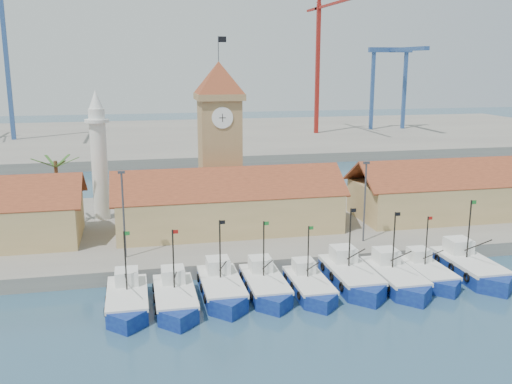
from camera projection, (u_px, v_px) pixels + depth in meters
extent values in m
plane|color=#204356|center=(266.00, 309.00, 49.92)|extent=(400.00, 400.00, 0.00)
cube|color=gray|center=(223.00, 225.00, 72.63)|extent=(140.00, 32.00, 1.50)
cube|color=gray|center=(174.00, 138.00, 154.54)|extent=(240.00, 80.00, 2.00)
cube|color=navy|center=(128.00, 303.00, 49.94)|extent=(3.44, 7.77, 1.77)
cube|color=navy|center=(127.00, 322.00, 46.23)|extent=(3.43, 3.43, 1.77)
cube|color=silver|center=(127.00, 293.00, 49.74)|extent=(3.50, 7.99, 0.34)
cube|color=silver|center=(127.00, 277.00, 51.42)|extent=(2.06, 2.16, 1.37)
cylinder|color=black|center=(125.00, 262.00, 49.60)|extent=(0.14, 0.14, 5.50)
cube|color=#197226|center=(127.00, 233.00, 49.08)|extent=(0.49, 0.02, 0.34)
cube|color=navy|center=(175.00, 301.00, 50.34)|extent=(3.45, 7.80, 1.77)
cube|color=navy|center=(179.00, 320.00, 46.63)|extent=(3.45, 3.45, 1.77)
cube|color=silver|center=(175.00, 291.00, 50.14)|extent=(3.51, 8.01, 0.34)
cube|color=silver|center=(173.00, 275.00, 51.83)|extent=(2.07, 2.17, 1.38)
cylinder|color=black|center=(173.00, 260.00, 50.00)|extent=(0.14, 0.14, 5.51)
cube|color=#A5140F|center=(175.00, 232.00, 49.48)|extent=(0.49, 0.02, 0.34)
cube|color=navy|center=(221.00, 290.00, 52.58)|extent=(3.55, 8.03, 1.83)
cube|color=navy|center=(229.00, 308.00, 48.75)|extent=(3.55, 3.55, 1.83)
cube|color=silver|center=(221.00, 281.00, 52.37)|extent=(3.62, 8.26, 0.36)
cube|color=silver|center=(218.00, 265.00, 54.11)|extent=(2.13, 2.23, 1.42)
cylinder|color=black|center=(220.00, 250.00, 52.22)|extent=(0.14, 0.14, 5.68)
cube|color=black|center=(222.00, 222.00, 51.69)|extent=(0.51, 0.02, 0.36)
cube|color=navy|center=(265.00, 288.00, 53.24)|extent=(3.40, 7.69, 1.75)
cube|color=navy|center=(275.00, 305.00, 49.58)|extent=(3.40, 3.40, 1.75)
cube|color=silver|center=(265.00, 279.00, 53.05)|extent=(3.47, 7.91, 0.34)
cube|color=silver|center=(260.00, 264.00, 54.71)|extent=(2.04, 2.14, 1.36)
cylinder|color=black|center=(264.00, 250.00, 52.91)|extent=(0.14, 0.14, 5.44)
cube|color=#197226|center=(266.00, 223.00, 52.40)|extent=(0.49, 0.02, 0.34)
cube|color=navy|center=(309.00, 288.00, 53.26)|extent=(3.18, 7.19, 1.63)
cube|color=navy|center=(321.00, 304.00, 49.83)|extent=(3.18, 3.18, 1.63)
cube|color=silver|center=(309.00, 280.00, 53.07)|extent=(3.24, 7.39, 0.32)
cube|color=silver|center=(304.00, 266.00, 54.63)|extent=(1.91, 2.00, 1.27)
cylinder|color=black|center=(308.00, 252.00, 52.94)|extent=(0.13, 0.13, 5.09)
cube|color=#197226|center=(311.00, 228.00, 52.46)|extent=(0.45, 0.02, 0.32)
cube|color=navy|center=(350.00, 279.00, 55.31)|extent=(3.74, 8.47, 1.92)
cube|color=navy|center=(368.00, 296.00, 51.28)|extent=(3.74, 3.74, 1.92)
cube|color=silver|center=(351.00, 270.00, 55.10)|extent=(3.82, 8.70, 0.37)
cube|color=silver|center=(343.00, 254.00, 56.93)|extent=(2.25, 2.35, 1.50)
cylinder|color=black|center=(350.00, 238.00, 54.94)|extent=(0.15, 0.15, 5.99)
cube|color=black|center=(354.00, 210.00, 54.38)|extent=(0.53, 0.02, 0.37)
cube|color=navy|center=(394.00, 280.00, 55.11)|extent=(3.58, 8.10, 1.84)
cube|color=navy|center=(414.00, 296.00, 51.25)|extent=(3.58, 3.58, 1.84)
cube|color=silver|center=(395.00, 271.00, 54.91)|extent=(3.65, 8.33, 0.36)
cube|color=silver|center=(386.00, 256.00, 56.66)|extent=(2.15, 2.25, 1.43)
cylinder|color=black|center=(394.00, 241.00, 54.76)|extent=(0.14, 0.14, 5.73)
cube|color=black|center=(398.00, 214.00, 54.22)|extent=(0.51, 0.02, 0.36)
cube|color=navy|center=(427.00, 275.00, 56.51)|extent=(3.18, 7.20, 1.64)
cube|color=navy|center=(446.00, 289.00, 53.08)|extent=(3.18, 3.18, 1.64)
cube|color=silver|center=(427.00, 267.00, 56.33)|extent=(3.25, 7.40, 0.32)
cube|color=silver|center=(419.00, 254.00, 57.89)|extent=(1.91, 2.00, 1.27)
cylinder|color=black|center=(427.00, 241.00, 56.20)|extent=(0.13, 0.13, 5.09)
cube|color=#A5140F|center=(430.00, 218.00, 55.72)|extent=(0.45, 0.02, 0.32)
cube|color=navy|center=(469.00, 270.00, 57.62)|extent=(3.85, 8.71, 1.98)
cube|color=navy|center=(495.00, 286.00, 53.47)|extent=(3.85, 3.85, 1.98)
cube|color=silver|center=(470.00, 261.00, 57.40)|extent=(3.93, 8.95, 0.38)
cube|color=silver|center=(458.00, 246.00, 59.28)|extent=(2.31, 2.42, 1.54)
cylinder|color=black|center=(469.00, 230.00, 57.24)|extent=(0.15, 0.15, 6.16)
cube|color=#197226|center=(474.00, 202.00, 56.66)|extent=(0.55, 0.02, 0.38)
cube|color=tan|center=(228.00, 211.00, 68.15)|extent=(26.00, 10.00, 4.50)
cube|color=#9C4827|center=(231.00, 184.00, 64.93)|extent=(27.04, 5.13, 3.21)
cube|color=#9C4827|center=(224.00, 176.00, 69.70)|extent=(27.04, 5.13, 3.21)
cube|color=tan|center=(469.00, 197.00, 74.72)|extent=(30.00, 10.00, 4.50)
cube|color=#9C4827|center=(482.00, 173.00, 71.50)|extent=(31.20, 5.13, 3.21)
cube|color=#9C4827|center=(460.00, 166.00, 76.27)|extent=(31.20, 5.13, 3.21)
cube|color=#9D7D51|center=(220.00, 159.00, 72.70)|extent=(5.00, 5.00, 15.00)
cube|color=#9D7D51|center=(219.00, 97.00, 70.94)|extent=(5.80, 5.80, 0.80)
pyramid|color=#9C4827|center=(219.00, 78.00, 70.43)|extent=(5.80, 5.80, 4.00)
cylinder|color=white|center=(222.00, 118.00, 69.04)|extent=(2.60, 0.15, 2.60)
cube|color=black|center=(223.00, 118.00, 68.97)|extent=(0.08, 0.02, 1.00)
cube|color=black|center=(223.00, 118.00, 68.97)|extent=(0.80, 0.02, 0.08)
cylinder|color=#3F3F44|center=(218.00, 49.00, 69.65)|extent=(0.10, 0.10, 3.00)
cube|color=black|center=(222.00, 39.00, 69.51)|extent=(1.00, 0.03, 0.70)
cylinder|color=silver|center=(100.00, 165.00, 71.63)|extent=(2.00, 2.00, 14.00)
cylinder|color=silver|center=(97.00, 121.00, 70.41)|extent=(3.00, 3.00, 0.40)
cone|color=silver|center=(96.00, 100.00, 69.83)|extent=(1.80, 1.80, 2.40)
cylinder|color=brown|center=(58.00, 193.00, 69.37)|extent=(0.44, 0.44, 8.00)
cube|color=#2E5C1F|center=(68.00, 162.00, 68.81)|extent=(2.80, 0.35, 1.18)
cube|color=#2E5C1F|center=(63.00, 161.00, 69.82)|extent=(1.71, 2.60, 1.18)
cube|color=#2E5C1F|center=(51.00, 161.00, 69.54)|extent=(1.71, 2.60, 1.18)
cube|color=#2E5C1F|center=(43.00, 163.00, 68.24)|extent=(2.80, 0.35, 1.18)
cube|color=#2E5C1F|center=(48.00, 164.00, 67.22)|extent=(1.71, 2.60, 1.18)
cube|color=#2E5C1F|center=(60.00, 164.00, 67.51)|extent=(1.71, 2.60, 1.18)
cylinder|color=#3F3F44|center=(124.00, 215.00, 57.56)|extent=(0.20, 0.20, 9.00)
cube|color=#3F3F44|center=(121.00, 172.00, 56.58)|extent=(0.70, 0.25, 0.25)
cylinder|color=#3F3F44|center=(365.00, 202.00, 62.90)|extent=(0.20, 0.20, 9.00)
cube|color=#3F3F44|center=(366.00, 163.00, 61.92)|extent=(0.70, 0.25, 0.25)
cube|color=#2C4E89|center=(7.00, 63.00, 139.93)|extent=(1.00, 1.00, 37.75)
cube|color=maroon|center=(317.00, 70.00, 153.71)|extent=(1.00, 1.00, 34.10)
cube|color=maroon|center=(333.00, 4.00, 139.84)|extent=(0.60, 27.01, 0.60)
cube|color=maroon|center=(313.00, 9.00, 154.91)|extent=(0.60, 10.00, 0.60)
cube|color=#2C4E89|center=(372.00, 91.00, 163.57)|extent=(0.90, 0.90, 22.00)
cube|color=#2C4E89|center=(404.00, 91.00, 165.63)|extent=(0.90, 0.90, 22.00)
cube|color=#2C4E89|center=(390.00, 50.00, 162.04)|extent=(13.00, 1.40, 1.40)
cube|color=#2C4E89|center=(407.00, 49.00, 152.51)|extent=(1.40, 22.00, 1.00)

